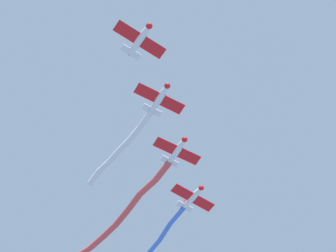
{
  "coord_description": "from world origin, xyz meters",
  "views": [
    {
      "loc": [
        -17.82,
        22.25,
        1.95
      ],
      "look_at": [
        0.28,
        -9.35,
        62.33
      ],
      "focal_mm": 61.9,
      "sensor_mm": 36.0,
      "label": 1
    }
  ],
  "objects_px": {
    "airplane_left_wing": "(159,98)",
    "airplane_slot": "(193,197)",
    "airplane_lead": "(140,39)",
    "airplane_right_wing": "(177,151)"
  },
  "relations": [
    {
      "from": "airplane_left_wing",
      "to": "airplane_slot",
      "type": "bearing_deg",
      "value": 135.12
    },
    {
      "from": "airplane_lead",
      "to": "airplane_left_wing",
      "type": "height_order",
      "value": "airplane_left_wing"
    },
    {
      "from": "airplane_right_wing",
      "to": "airplane_slot",
      "type": "xyz_separation_m",
      "value": [
        1.91,
        -7.65,
        0.25
      ]
    },
    {
      "from": "airplane_slot",
      "to": "airplane_left_wing",
      "type": "bearing_deg",
      "value": -50.05
    },
    {
      "from": "airplane_left_wing",
      "to": "airplane_slot",
      "type": "relative_size",
      "value": 0.98
    },
    {
      "from": "airplane_right_wing",
      "to": "airplane_left_wing",
      "type": "bearing_deg",
      "value": -44.84
    },
    {
      "from": "airplane_left_wing",
      "to": "airplane_right_wing",
      "type": "bearing_deg",
      "value": 135.14
    },
    {
      "from": "airplane_lead",
      "to": "airplane_slot",
      "type": "xyz_separation_m",
      "value": [
        5.74,
        -22.94,
        0.75
      ]
    },
    {
      "from": "airplane_lead",
      "to": "airplane_right_wing",
      "type": "distance_m",
      "value": 15.76
    },
    {
      "from": "airplane_lead",
      "to": "airplane_left_wing",
      "type": "xyz_separation_m",
      "value": [
        1.92,
        -7.64,
        0.25
      ]
    }
  ]
}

